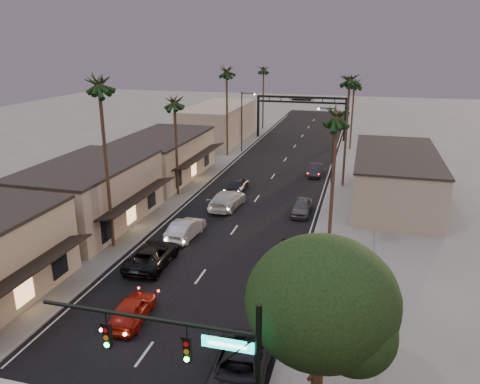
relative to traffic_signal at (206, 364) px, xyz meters
The scene contains 29 objects.
ground 36.80m from the traffic_signal, 98.98° to the left, with size 200.00×200.00×0.00m, color slate.
road 41.70m from the traffic_signal, 97.90° to the left, with size 14.00×120.00×0.02m, color black.
sidewalk_left 50.60m from the traffic_signal, 107.56° to the left, with size 5.00×92.00×0.12m, color slate.
sidewalk_right 48.41m from the traffic_signal, 85.46° to the left, with size 5.00×92.00×0.12m, color slate.
storefront_mid 28.96m from the traffic_signal, 130.35° to the left, with size 8.00×14.00×5.50m, color gray.
storefront_far 42.43m from the traffic_signal, 116.19° to the left, with size 8.00×16.00×5.00m, color tan.
storefront_dist 63.83m from the traffic_signal, 107.03° to the left, with size 8.00×20.00×6.00m, color gray.
building_right 37.04m from the traffic_signal, 77.00° to the left, with size 8.00×18.00×5.00m, color gray.
traffic_signal is the anchor object (origin of this frame).
corner_tree 5.20m from the traffic_signal, 42.31° to the left, with size 6.20×6.20×8.80m.
arch 66.24m from the traffic_signal, 94.93° to the left, with size 15.20×0.40×7.27m.
streetlight_right 41.02m from the traffic_signal, 88.28° to the left, with size 2.13×0.30×9.00m.
streetlight_left 55.45m from the traffic_signal, 103.14° to the left, with size 2.13×0.30×9.00m.
palm_lb 24.44m from the traffic_signal, 128.44° to the left, with size 3.20×3.20×15.20m.
palm_lc 35.46m from the traffic_signal, 114.06° to the left, with size 3.20×3.20×12.20m.
palm_ld 53.47m from the traffic_signal, 105.65° to the left, with size 3.20×3.20×14.20m.
palm_ra 21.19m from the traffic_signal, 81.72° to the left, with size 3.20×3.20×13.20m.
palm_rb 40.77m from the traffic_signal, 85.84° to the left, with size 3.20×3.20×14.20m.
palm_rc 60.31m from the traffic_signal, 87.22° to the left, with size 3.20×3.20×12.20m.
palm_far 75.58m from the traffic_signal, 100.70° to the left, with size 3.20×3.20×13.20m.
oncoming_red 12.49m from the traffic_signal, 131.68° to the left, with size 1.79×4.44×1.51m, color #9A160B.
oncoming_pickup 19.08m from the traffic_signal, 121.75° to the left, with size 2.69×5.83×1.62m, color black.
oncoming_silver 23.61m from the traffic_signal, 113.44° to the left, with size 1.74×4.99×1.64m, color #949599.
oncoming_white 30.88m from the traffic_signal, 105.06° to the left, with size 2.45×6.04×1.75m, color #B7B7B7.
oncoming_dgrey 36.30m from the traffic_signal, 103.53° to the left, with size 1.93×4.79×1.63m, color black.
curbside_near 6.60m from the traffic_signal, 91.73° to the left, with size 2.78×6.02×1.67m, color black.
curbside_black 18.73m from the traffic_signal, 89.26° to the left, with size 1.85×4.56×1.32m, color black.
curbside_grey 29.89m from the traffic_signal, 90.85° to the left, with size 1.75×4.36×1.49m, color #454549.
curbside_far 43.94m from the traffic_signal, 90.89° to the left, with size 1.53×4.40×1.45m, color black.
Camera 1 is at (10.48, -9.23, 16.09)m, focal length 35.00 mm.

